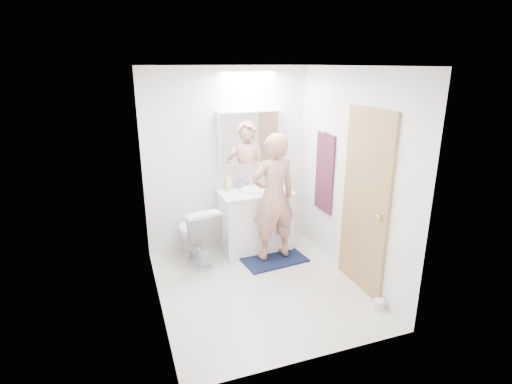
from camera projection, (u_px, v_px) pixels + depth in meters
name	position (u px, v px, depth m)	size (l,w,h in m)	color
floor	(259.00, 286.00, 4.55)	(2.50, 2.50, 0.00)	silver
ceiling	(260.00, 66.00, 3.81)	(2.50, 2.50, 0.00)	white
wall_back	(227.00, 160.00, 5.30)	(2.50, 2.50, 0.00)	white
wall_front	(316.00, 231.00, 3.06)	(2.50, 2.50, 0.00)	white
wall_left	(152.00, 197.00, 3.83)	(2.50, 2.50, 0.00)	white
wall_right	(350.00, 176.00, 4.53)	(2.50, 2.50, 0.00)	white
vanity_cabinet	(255.00, 221.00, 5.39)	(0.90, 0.55, 0.78)	white
countertop	(255.00, 192.00, 5.26)	(0.95, 0.58, 0.04)	white
sink_basin	(254.00, 189.00, 5.28)	(0.36, 0.36, 0.03)	white
faucet	(250.00, 181.00, 5.43)	(0.02, 0.02, 0.16)	silver
medicine_cabinet	(250.00, 137.00, 5.24)	(0.88, 0.14, 0.70)	white
mirror_panel	(252.00, 138.00, 5.17)	(0.84, 0.01, 0.66)	silver
toilet	(196.00, 234.00, 5.02)	(0.42, 0.74, 0.76)	white
bath_rug	(273.00, 258.00, 5.18)	(0.80, 0.55, 0.02)	#111E38
person	(274.00, 197.00, 4.92)	(0.58, 0.38, 1.60)	tan
door	(365.00, 203.00, 4.28)	(0.04, 0.80, 2.00)	#AA8355
door_knob	(379.00, 217.00, 4.01)	(0.06, 0.06, 0.06)	gold
towel	(324.00, 173.00, 5.05)	(0.02, 0.42, 1.00)	#13213D
towel_hook	(326.00, 132.00, 4.88)	(0.02, 0.02, 0.07)	silver
soap_bottle_a	(229.00, 182.00, 5.26)	(0.08, 0.09, 0.22)	beige
soap_bottle_b	(241.00, 182.00, 5.35)	(0.07, 0.07, 0.16)	#5677B9
toothbrush_cup	(269.00, 183.00, 5.47)	(0.09, 0.09, 0.08)	#4775D5
toilet_paper_roll	(379.00, 304.00, 4.12)	(0.11, 0.11, 0.10)	silver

